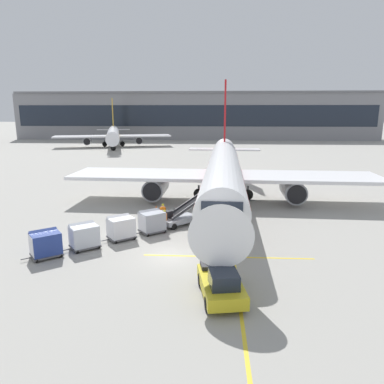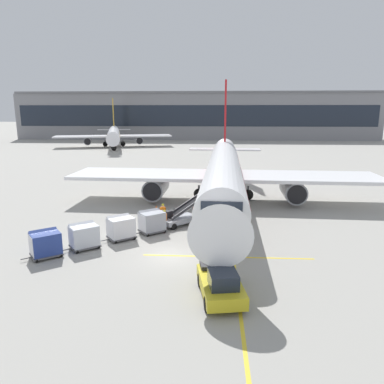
{
  "view_description": "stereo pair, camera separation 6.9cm",
  "coord_description": "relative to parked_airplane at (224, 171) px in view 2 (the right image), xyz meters",
  "views": [
    {
      "loc": [
        2.96,
        -23.95,
        10.08
      ],
      "look_at": [
        1.01,
        8.47,
        2.76
      ],
      "focal_mm": 33.92,
      "sensor_mm": 36.0,
      "label": 1
    },
    {
      "loc": [
        3.03,
        -23.94,
        10.08
      ],
      "look_at": [
        1.01,
        8.47,
        2.76
      ],
      "focal_mm": 33.92,
      "sensor_mm": 36.0,
      "label": 2
    }
  ],
  "objects": [
    {
      "name": "ground_plane",
      "position": [
        -4.08,
        -16.13,
        -3.44
      ],
      "size": [
        600.0,
        600.0,
        0.0
      ],
      "primitive_type": "plane",
      "color": "#9E9B93"
    },
    {
      "name": "ground_crew_by_carts",
      "position": [
        -5.72,
        -8.19,
        -2.44
      ],
      "size": [
        0.57,
        0.27,
        1.74
      ],
      "color": "#333847",
      "rests_on": "ground"
    },
    {
      "name": "baggage_cart_fourth",
      "position": [
        -12.81,
        -16.81,
        -2.44
      ],
      "size": [
        2.64,
        2.49,
        1.91
      ],
      "color": "#515156",
      "rests_on": "ground"
    },
    {
      "name": "pushback_tug",
      "position": [
        -0.63,
        -21.78,
        -2.61
      ],
      "size": [
        2.8,
        4.69,
        1.83
      ],
      "color": "gold",
      "rests_on": "ground"
    },
    {
      "name": "baggage_cart_second",
      "position": [
        -8.44,
        -12.94,
        -2.44
      ],
      "size": [
        2.64,
        2.49,
        1.91
      ],
      "color": "#515156",
      "rests_on": "ground"
    },
    {
      "name": "baggage_cart_lead",
      "position": [
        -6.25,
        -11.18,
        -2.44
      ],
      "size": [
        2.64,
        2.49,
        1.91
      ],
      "color": "#515156",
      "rests_on": "ground"
    },
    {
      "name": "apron_guidance_line_lead_in",
      "position": [
        0.37,
        -0.81,
        -3.43
      ],
      "size": [
        0.2,
        110.0,
        0.01
      ],
      "color": "yellow",
      "rests_on": "ground"
    },
    {
      "name": "apron_guidance_line_stop_bar",
      "position": [
        -0.03,
        -16.08,
        -3.43
      ],
      "size": [
        12.0,
        0.2,
        0.01
      ],
      "color": "yellow",
      "rests_on": "ground"
    },
    {
      "name": "ground_crew_by_loader",
      "position": [
        -5.29,
        -10.3,
        -2.44
      ],
      "size": [
        0.47,
        0.42,
        1.74
      ],
      "color": "#514C42",
      "rests_on": "ground"
    },
    {
      "name": "parked_airplane",
      "position": [
        0.0,
        0.0,
        0.0
      ],
      "size": [
        34.26,
        44.17,
        14.55
      ],
      "color": "white",
      "rests_on": "ground"
    },
    {
      "name": "baggage_cart_third",
      "position": [
        -10.68,
        -15.06,
        -2.44
      ],
      "size": [
        2.64,
        2.49,
        1.91
      ],
      "color": "#515156",
      "rests_on": "ground"
    },
    {
      "name": "distant_airplane",
      "position": [
        -29.57,
        61.67,
        -0.01
      ],
      "size": [
        32.74,
        40.41,
        13.9
      ],
      "color": "white",
      "rests_on": "ground"
    },
    {
      "name": "terminal_building",
      "position": [
        -8.07,
        93.5,
        4.75
      ],
      "size": [
        126.65,
        14.91,
        16.48
      ],
      "color": "gray",
      "rests_on": "ground"
    },
    {
      "name": "belt_loader",
      "position": [
        -3.98,
        -8.8,
        -2.61
      ],
      "size": [
        4.73,
        4.69,
        2.75
      ],
      "color": "#A3A8B2",
      "rests_on": "ground"
    },
    {
      "name": "safety_cone_engine_keepout",
      "position": [
        -6.82,
        -5.18,
        -3.06
      ],
      "size": [
        0.69,
        0.69,
        0.77
      ],
      "color": "black",
      "rests_on": "ground"
    }
  ]
}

